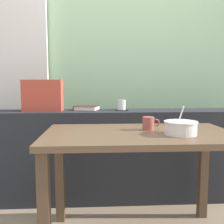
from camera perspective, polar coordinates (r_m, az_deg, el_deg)
outdoor_backdrop at (r=2.86m, az=0.74°, el=14.13°), size 4.80×0.08×2.80m
curtain_left_panel at (r=2.85m, az=-19.55°, el=10.76°), size 0.56×0.06×2.50m
dark_console_ledge at (r=2.30m, az=1.81°, el=-9.42°), size 2.80×0.31×0.78m
breakfast_table at (r=1.65m, az=5.93°, el=-8.26°), size 1.17×0.66×0.72m
coaster_square at (r=2.23m, az=2.11°, el=0.42°), size 0.10×0.10×0.00m
juice_glass at (r=2.22m, az=2.12°, el=1.47°), size 0.07×0.07×0.09m
closed_book at (r=2.26m, az=-5.61°, el=0.88°), size 0.23×0.20×0.04m
throw_pillow at (r=2.25m, az=-14.90°, el=3.52°), size 0.32×0.14×0.26m
soup_bowl at (r=1.59m, az=14.79°, el=-3.36°), size 0.20×0.20×0.17m
ceramic_mug at (r=1.71m, az=8.00°, el=-2.45°), size 0.11×0.08×0.08m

